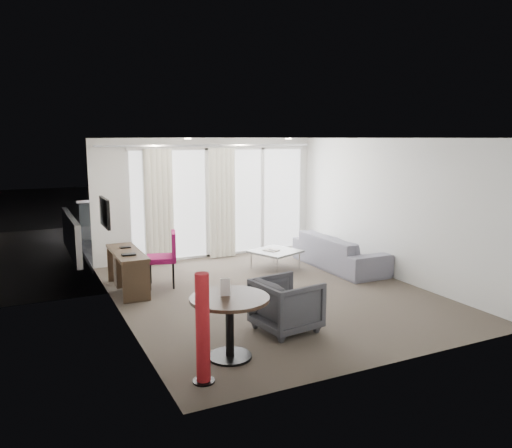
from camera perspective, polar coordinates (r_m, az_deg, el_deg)
name	(u,v)px	position (r m, az deg, el deg)	size (l,w,h in m)	color
floor	(271,293)	(8.56, 1.76, -7.89)	(5.00, 6.00, 0.00)	#4A4137
ceiling	(272,138)	(8.16, 1.85, 9.78)	(5.00, 6.00, 0.00)	white
wall_left	(118,229)	(7.46, -15.49, -0.60)	(0.00, 6.00, 2.60)	silver
wall_right	(390,209)	(9.66, 15.08, 1.71)	(0.00, 6.00, 2.60)	silver
wall_front	(395,255)	(5.82, 15.59, -3.47)	(5.00, 0.00, 2.60)	silver
window_panel	(222,202)	(11.09, -3.95, 2.50)	(4.00, 0.02, 2.38)	white
window_frame	(222,202)	(11.08, -3.92, 2.50)	(4.10, 0.06, 2.44)	white
curtain_left	(159,207)	(10.49, -10.99, 1.93)	(0.60, 0.20, 2.38)	#ECE7CE
curtain_right	(222,203)	(10.92, -3.87, 2.39)	(0.60, 0.20, 2.38)	#ECE7CE
curtain_track	(211,145)	(10.74, -5.20, 8.94)	(4.80, 0.04, 0.04)	#B2B2B7
downlight_a	(188,139)	(9.29, -7.81, 9.63)	(0.12, 0.12, 0.02)	#FFE0B2
downlight_b	(288,139)	(10.14, 3.72, 9.71)	(0.12, 0.12, 0.02)	#FFE0B2
desk	(128,271)	(8.88, -14.47, -5.22)	(0.46, 1.48, 0.69)	#37281A
tv	(105,213)	(8.87, -16.91, 1.27)	(0.05, 0.80, 0.50)	black
desk_chair	(161,259)	(8.97, -10.77, -3.98)	(0.54, 0.50, 0.98)	#90104B
round_table	(230,327)	(6.06, -3.02, -11.73)	(0.95, 0.95, 0.76)	black
menu_card	(225,299)	(5.98, -3.52, -8.54)	(0.12, 0.02, 0.21)	white
red_lamp	(203,329)	(5.43, -6.11, -11.80)	(0.24, 0.24, 1.21)	maroon
tub_armchair	(287,305)	(6.89, 3.52, -9.19)	(0.77, 0.79, 0.72)	#37373C
coffee_table	(275,260)	(10.07, 2.23, -4.09)	(0.84, 0.84, 0.38)	gray
remote	(272,252)	(9.98, 1.84, -3.19)	(0.05, 0.16, 0.02)	black
magazine	(271,251)	(10.02, 1.77, -3.14)	(0.24, 0.31, 0.02)	gray
sofa	(339,251)	(10.27, 9.50, -3.11)	(2.28, 0.89, 0.66)	slate
terrace_slab	(200,245)	(12.70, -6.42, -2.37)	(5.60, 3.00, 0.12)	#4D4D50
rattan_chair_a	(210,228)	(12.30, -5.26, -0.41)	(0.59, 0.59, 0.87)	brown
rattan_chair_b	(269,220)	(13.49, 1.54, 0.48)	(0.58, 0.58, 0.84)	brown
rattan_table	(236,236)	(12.07, -2.30, -1.41)	(0.52, 0.52, 0.52)	brown
balustrade	(182,215)	(13.96, -8.44, 1.01)	(5.50, 0.06, 1.05)	#B2B2B7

